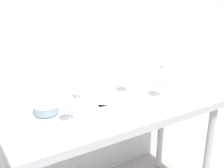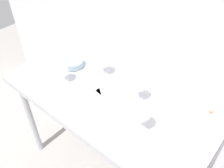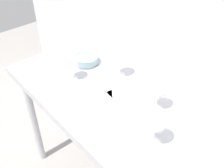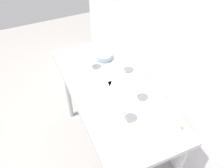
{
  "view_description": "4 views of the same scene",
  "coord_description": "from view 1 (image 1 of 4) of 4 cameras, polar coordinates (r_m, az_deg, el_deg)",
  "views": [
    {
      "loc": [
        -0.88,
        -1.47,
        1.71
      ],
      "look_at": [
        0.03,
        0.05,
        1.01
      ],
      "focal_mm": 48.29,
      "sensor_mm": 36.0,
      "label": 1
    },
    {
      "loc": [
        0.74,
        -0.84,
        2.01
      ],
      "look_at": [
        0.01,
        0.04,
        0.99
      ],
      "focal_mm": 39.04,
      "sensor_mm": 36.0,
      "label": 2
    },
    {
      "loc": [
        0.81,
        -0.75,
        1.87
      ],
      "look_at": [
        -0.07,
        0.0,
        0.97
      ],
      "focal_mm": 43.95,
      "sensor_mm": 36.0,
      "label": 3
    },
    {
      "loc": [
        1.31,
        -0.6,
        2.3
      ],
      "look_at": [
        0.02,
        -0.03,
        0.98
      ],
      "focal_mm": 40.03,
      "sensor_mm": 36.0,
      "label": 4
    }
  ],
  "objects": [
    {
      "name": "back_wall",
      "position": [
        2.18,
        -6.64,
        10.73
      ],
      "size": [
        3.8,
        0.04,
        2.6
      ],
      "primitive_type": "cube",
      "color": "silver",
      "rests_on": "ground_plane"
    },
    {
      "name": "wine_glass_far_left",
      "position": [
        1.89,
        -6.66,
        0.07
      ],
      "size": [
        0.09,
        0.09,
        0.17
      ],
      "color": "white",
      "rests_on": "steel_counter"
    },
    {
      "name": "steel_counter",
      "position": [
        1.93,
        0.17,
        -6.56
      ],
      "size": [
        1.4,
        0.65,
        0.9
      ],
      "color": "#B4B4BA",
      "rests_on": "ground_plane"
    },
    {
      "name": "wine_glass_near_left",
      "position": [
        1.64,
        -8.13,
        -3.79
      ],
      "size": [
        0.08,
        0.08,
        0.16
      ],
      "color": "white",
      "rests_on": "steel_counter"
    },
    {
      "name": "tasting_sheet_lower",
      "position": [
        1.98,
        -1.09,
        -2.46
      ],
      "size": [
        0.23,
        0.28,
        0.0
      ],
      "primitive_type": "cube",
      "rotation": [
        0.0,
        0.0,
        -0.13
      ],
      "color": "white",
      "rests_on": "steel_counter"
    },
    {
      "name": "wine_glass_near_right",
      "position": [
        1.95,
        9.41,
        1.02
      ],
      "size": [
        0.09,
        0.09,
        0.18
      ],
      "color": "white",
      "rests_on": "steel_counter"
    },
    {
      "name": "decanter_funnel",
      "position": [
        2.36,
        9.33,
        2.34
      ],
      "size": [
        0.12,
        0.12,
        0.12
      ],
      "color": "silver",
      "rests_on": "steel_counter"
    },
    {
      "name": "tasting_sheet_upper",
      "position": [
        1.77,
        -2.9,
        -5.57
      ],
      "size": [
        0.29,
        0.3,
        0.0
      ],
      "primitive_type": "cube",
      "rotation": [
        0.0,
        0.0,
        -0.65
      ],
      "color": "white",
      "rests_on": "steel_counter"
    },
    {
      "name": "tasting_bowl",
      "position": [
        1.8,
        -12.39,
        -4.57
      ],
      "size": [
        0.15,
        0.15,
        0.06
      ],
      "color": "#4C4C4C",
      "rests_on": "steel_counter"
    },
    {
      "name": "wine_glass_far_right",
      "position": [
        2.0,
        2.87,
        1.69
      ],
      "size": [
        0.09,
        0.09,
        0.17
      ],
      "color": "white",
      "rests_on": "steel_counter"
    }
  ]
}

